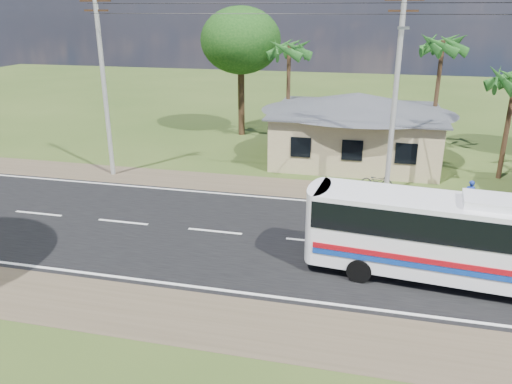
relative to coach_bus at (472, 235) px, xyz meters
The scene contains 10 objects.
ground 6.42m from the coach_bus, 158.43° to the left, with size 120.00×120.00×0.00m, color #2C4217.
road 6.41m from the coach_bus, 158.43° to the left, with size 120.00×16.00×0.03m.
house 15.96m from the coach_bus, 107.08° to the left, with size 12.40×10.00×5.00m.
utility_poles 9.99m from the coach_bus, 109.04° to the left, with size 32.80×2.22×11.00m.
palm_mid 18.50m from the coach_bus, 88.98° to the left, with size 2.80×2.80×8.20m.
palm_far 21.19m from the coach_bus, 117.95° to the left, with size 2.80×2.80×7.70m.
tree_behind_house 24.98m from the coach_bus, 124.05° to the left, with size 6.00×6.00×9.61m.
coach_bus is the anchor object (origin of this frame).
motorcycle 10.40m from the coach_bus, 108.03° to the left, with size 0.59×1.68×0.88m, color black.
person 7.97m from the coach_bus, 80.52° to the left, with size 0.54×0.36×1.49m, color navy.
Camera 1 is at (1.95, -19.39, 9.44)m, focal length 35.00 mm.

